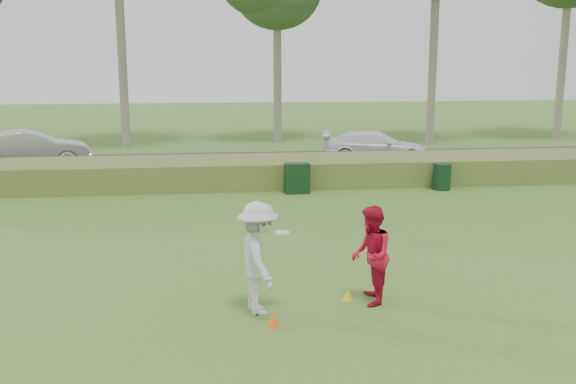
{
  "coord_description": "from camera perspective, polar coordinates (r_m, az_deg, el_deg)",
  "views": [
    {
      "loc": [
        -1.84,
        -10.61,
        4.28
      ],
      "look_at": [
        0.0,
        4.0,
        1.3
      ],
      "focal_mm": 40.0,
      "sensor_mm": 36.0,
      "label": 1
    }
  ],
  "objects": [
    {
      "name": "car_right",
      "position": [
        27.94,
        7.79,
        4.02
      ],
      "size": [
        4.86,
        2.76,
        1.33
      ],
      "primitive_type": "imported",
      "rotation": [
        0.0,
        0.0,
        1.37
      ],
      "color": "white",
      "rests_on": "park_road"
    },
    {
      "name": "player_red",
      "position": [
        11.6,
        7.39,
        -5.61
      ],
      "size": [
        0.82,
        0.97,
        1.79
      ],
      "primitive_type": "imported",
      "rotation": [
        0.0,
        0.0,
        -1.74
      ],
      "color": "red",
      "rests_on": "ground"
    },
    {
      "name": "cone_orange",
      "position": [
        10.77,
        -1.35,
        -11.29
      ],
      "size": [
        0.21,
        0.21,
        0.23
      ],
      "primitive_type": "cone",
      "color": "#FF560D",
      "rests_on": "ground"
    },
    {
      "name": "utility_cabinet",
      "position": [
        21.32,
        0.83,
        1.23
      ],
      "size": [
        0.82,
        0.52,
        1.01
      ],
      "primitive_type": "cube",
      "rotation": [
        0.0,
        0.0,
        0.02
      ],
      "color": "black",
      "rests_on": "ground"
    },
    {
      "name": "ground",
      "position": [
        11.58,
        2.51,
        -10.25
      ],
      "size": [
        120.0,
        120.0,
        0.0
      ],
      "primitive_type": "plane",
      "color": "#3C6822",
      "rests_on": "ground"
    },
    {
      "name": "reed_strip",
      "position": [
        23.0,
        -2.49,
        1.84
      ],
      "size": [
        80.0,
        3.0,
        0.9
      ],
      "primitive_type": "cube",
      "color": "#516528",
      "rests_on": "ground"
    },
    {
      "name": "trash_bin",
      "position": [
        22.54,
        13.52,
        1.34
      ],
      "size": [
        0.72,
        0.72,
        0.91
      ],
      "primitive_type": "cylinder",
      "rotation": [
        0.0,
        0.0,
        0.23
      ],
      "color": "black",
      "rests_on": "ground"
    },
    {
      "name": "cone_yellow",
      "position": [
        11.92,
        5.34,
        -9.09
      ],
      "size": [
        0.2,
        0.2,
        0.22
      ],
      "primitive_type": "cone",
      "color": "gold",
      "rests_on": "ground"
    },
    {
      "name": "park_road",
      "position": [
        27.99,
        -3.33,
        2.68
      ],
      "size": [
        80.0,
        6.0,
        0.06
      ],
      "primitive_type": "cube",
      "color": "#2D2D2D",
      "rests_on": "ground"
    },
    {
      "name": "car_mid",
      "position": [
        28.05,
        -21.89,
        3.54
      ],
      "size": [
        4.91,
        2.81,
        1.53
      ],
      "primitive_type": "imported",
      "rotation": [
        0.0,
        0.0,
        1.84
      ],
      "color": "#B5B5B9",
      "rests_on": "park_road"
    },
    {
      "name": "player_white",
      "position": [
        11.07,
        -2.65,
        -5.88
      ],
      "size": [
        1.0,
        1.37,
        1.96
      ],
      "rotation": [
        0.0,
        0.0,
        1.74
      ],
      "color": "silver",
      "rests_on": "ground"
    }
  ]
}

